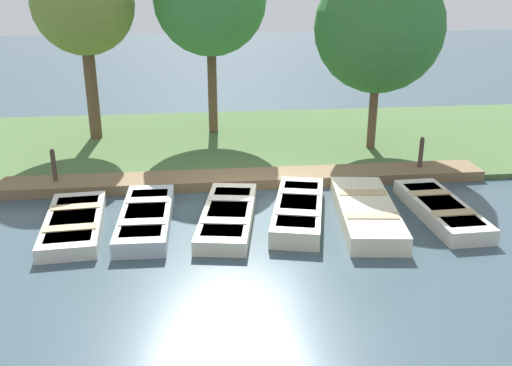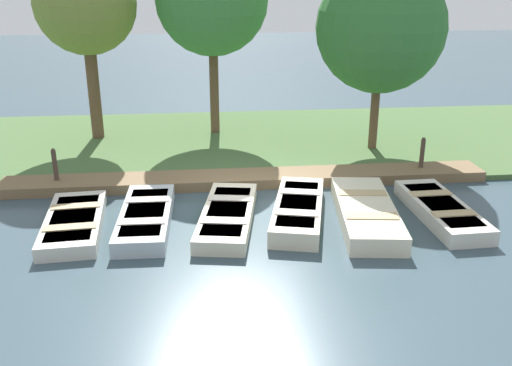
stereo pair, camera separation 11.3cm
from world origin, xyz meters
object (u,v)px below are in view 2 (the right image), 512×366
rowboat_1 (146,217)px  rowboat_4 (366,212)px  mooring_post_near (55,169)px  rowboat_2 (227,215)px  rowboat_0 (74,223)px  rowboat_3 (298,210)px  mooring_post_far (422,157)px  rowboat_5 (441,210)px  park_tree_far_left (85,5)px  park_tree_center (381,28)px

rowboat_1 → rowboat_4: (0.31, 4.85, 0.03)m
rowboat_4 → mooring_post_near: bearing=-103.3°
rowboat_2 → rowboat_0: bearing=-79.7°
rowboat_2 → rowboat_3: (-0.05, 1.59, 0.04)m
rowboat_0 → mooring_post_far: mooring_post_far is taller
mooring_post_near → mooring_post_far: 9.54m
rowboat_4 → rowboat_5: size_ratio=1.14×
rowboat_3 → rowboat_5: 3.22m
park_tree_far_left → park_tree_center: bearing=76.3°
rowboat_5 → park_tree_center: (-5.01, -0.09, 3.52)m
rowboat_0 → mooring_post_near: size_ratio=2.78×
rowboat_0 → rowboat_4: bearing=83.7°
rowboat_3 → rowboat_5: (0.28, 3.21, -0.03)m
park_tree_center → park_tree_far_left: bearing=-103.7°
rowboat_2 → park_tree_far_left: bearing=-141.0°
rowboat_5 → mooring_post_far: bearing=166.5°
rowboat_5 → rowboat_0: bearing=-93.2°
rowboat_4 → mooring_post_near: mooring_post_near is taller
mooring_post_far → park_tree_center: size_ratio=0.20×
mooring_post_near → park_tree_center: size_ratio=0.20×
park_tree_far_left → park_tree_center: 8.80m
rowboat_0 → mooring_post_far: bearing=101.8°
rowboat_2 → park_tree_center: size_ratio=0.62×
park_tree_far_left → park_tree_center: (2.08, 8.53, -0.57)m
mooring_post_far → park_tree_center: (-2.31, -0.65, 3.15)m
mooring_post_near → rowboat_1: bearing=44.8°
rowboat_2 → rowboat_3: rowboat_3 is taller
rowboat_4 → rowboat_5: 1.74m
rowboat_2 → mooring_post_near: mooring_post_near is taller
rowboat_0 → rowboat_3: bearing=86.7°
rowboat_3 → mooring_post_far: mooring_post_far is taller
rowboat_1 → mooring_post_far: 7.55m
rowboat_0 → rowboat_2: bearing=86.3°
rowboat_0 → park_tree_center: size_ratio=0.55×
rowboat_0 → rowboat_2: rowboat_2 is taller
rowboat_4 → park_tree_far_left: park_tree_far_left is taller
rowboat_0 → rowboat_2: 3.30m
rowboat_1 → rowboat_3: size_ratio=0.94×
rowboat_2 → mooring_post_far: 5.91m
rowboat_3 → mooring_post_far: 4.48m
rowboat_3 → rowboat_4: rowboat_4 is taller
rowboat_4 → park_tree_center: (-5.03, 1.65, 3.49)m
rowboat_1 → mooring_post_near: 3.42m
mooring_post_near → park_tree_center: (-2.31, 8.90, 3.15)m
rowboat_3 → rowboat_1: bearing=-76.3°
rowboat_4 → rowboat_5: rowboat_4 is taller
rowboat_1 → rowboat_5: size_ratio=1.01×
park_tree_far_left → park_tree_center: park_tree_far_left is taller
rowboat_1 → rowboat_3: bearing=91.6°
rowboat_4 → mooring_post_far: mooring_post_far is taller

